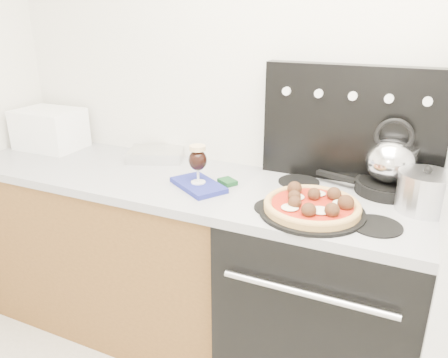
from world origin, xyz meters
The scene contains 15 objects.
room_shell centered at (0.00, 0.29, 1.25)m, with size 3.52×3.01×2.52m.
base_cabinet centered at (-1.02, 1.20, 0.43)m, with size 1.45×0.60×0.86m, color brown.
countertop centered at (-1.02, 1.20, 0.88)m, with size 1.48×0.63×0.04m, color #A8A8B0.
stove_body centered at (0.08, 1.18, 0.44)m, with size 0.76×0.65×0.88m, color black.
cooktop centered at (0.08, 1.18, 0.90)m, with size 0.76×0.65×0.04m, color #ADADB2.
backguard centered at (0.08, 1.45, 1.17)m, with size 0.76×0.08×0.50m, color black.
toaster_oven centered at (-1.53, 1.32, 1.01)m, with size 0.35×0.26×0.22m, color white.
foil_sheet centered at (-0.88, 1.39, 0.93)m, with size 0.27×0.20×0.05m, color white.
oven_mitt centered at (-0.50, 1.13, 0.91)m, with size 0.26×0.15×0.02m, color navy.
beer_glass centered at (-0.50, 1.13, 1.01)m, with size 0.08×0.08×0.17m, color black, non-canonical shape.
pizza_pan centered at (0.03, 1.04, 0.93)m, with size 0.39×0.39×0.01m, color black.
pizza centered at (0.03, 1.04, 0.96)m, with size 0.35×0.35×0.05m, color #E59B64, non-canonical shape.
skillet centered at (0.26, 1.36, 0.94)m, with size 0.26×0.26×0.05m, color black.
tea_kettle centered at (0.26, 1.36, 1.08)m, with size 0.20×0.20×0.22m, color silver, non-canonical shape.
stock_pot centered at (0.40, 1.24, 0.99)m, with size 0.19×0.19×0.14m, color silver.
Camera 1 is at (0.34, -0.43, 1.62)m, focal length 35.00 mm.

